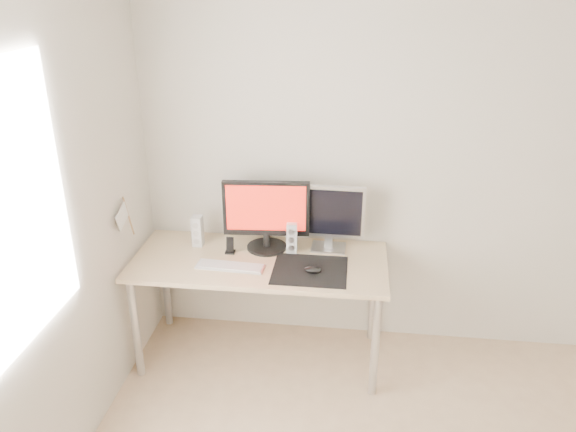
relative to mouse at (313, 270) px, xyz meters
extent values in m
plane|color=silver|center=(0.58, 0.50, 0.50)|extent=(3.50, 0.00, 3.50)
cube|color=black|center=(-0.02, 0.03, -0.02)|extent=(0.45, 0.40, 0.00)
ellipsoid|color=black|center=(0.00, 0.00, 0.00)|extent=(0.10, 0.06, 0.04)
cube|color=#D1B587|center=(-0.35, 0.13, -0.04)|extent=(1.60, 0.70, 0.03)
cylinder|color=silver|center=(-1.09, -0.16, -0.40)|extent=(0.05, 0.05, 0.70)
cylinder|color=silver|center=(0.39, -0.16, -0.40)|extent=(0.05, 0.05, 0.70)
cylinder|color=silver|center=(-1.09, 0.42, -0.40)|extent=(0.05, 0.05, 0.70)
cylinder|color=silver|center=(0.39, 0.42, -0.40)|extent=(0.05, 0.05, 0.70)
cylinder|color=black|center=(-0.33, 0.29, -0.01)|extent=(0.28, 0.28, 0.02)
cylinder|color=black|center=(-0.33, 0.29, 0.05)|extent=(0.05, 0.05, 0.12)
cube|color=black|center=(-0.32, 0.28, 0.26)|extent=(0.55, 0.09, 0.36)
cube|color=#F6380C|center=(-0.32, 0.26, 0.27)|extent=(0.50, 0.04, 0.30)
cube|color=silver|center=(0.07, 0.34, -0.01)|extent=(0.22, 0.17, 0.01)
cube|color=#B7B7BA|center=(0.07, 0.34, 0.04)|extent=(0.05, 0.04, 0.10)
cube|color=silver|center=(0.07, 0.34, 0.24)|extent=(0.45, 0.05, 0.34)
cube|color=black|center=(0.07, 0.31, 0.24)|extent=(0.41, 0.02, 0.30)
cube|color=silver|center=(-0.78, 0.28, 0.08)|extent=(0.07, 0.07, 0.21)
cylinder|color=#BCBCBE|center=(-0.78, 0.24, 0.02)|extent=(0.04, 0.01, 0.04)
cylinder|color=#B9B9BB|center=(-0.78, 0.24, 0.08)|extent=(0.04, 0.01, 0.04)
cylinder|color=#B4B4B6|center=(-0.78, 0.24, 0.14)|extent=(0.04, 0.01, 0.04)
cube|color=white|center=(-0.16, 0.27, 0.08)|extent=(0.07, 0.07, 0.21)
cylinder|color=#B2B2B5|center=(-0.16, 0.22, 0.02)|extent=(0.04, 0.01, 0.04)
cylinder|color=#A9A9AB|center=(-0.16, 0.22, 0.08)|extent=(0.04, 0.01, 0.04)
cylinder|color=#BCBCBF|center=(-0.16, 0.22, 0.14)|extent=(0.04, 0.01, 0.04)
cube|color=silver|center=(-0.51, 0.01, -0.02)|extent=(0.43, 0.15, 0.01)
cube|color=white|center=(-0.51, 0.01, -0.01)|extent=(0.41, 0.13, 0.01)
cube|color=black|center=(-0.55, 0.20, -0.02)|extent=(0.06, 0.05, 0.01)
cube|color=black|center=(-0.55, 0.20, 0.04)|extent=(0.05, 0.02, 0.10)
cylinder|color=#A57F54|center=(-1.14, 0.05, 0.27)|extent=(0.01, 0.10, 0.29)
cube|color=white|center=(-1.14, -0.04, 0.31)|extent=(0.00, 0.19, 0.15)
camera|label=1|loc=(0.21, -2.95, 1.64)|focal=35.00mm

